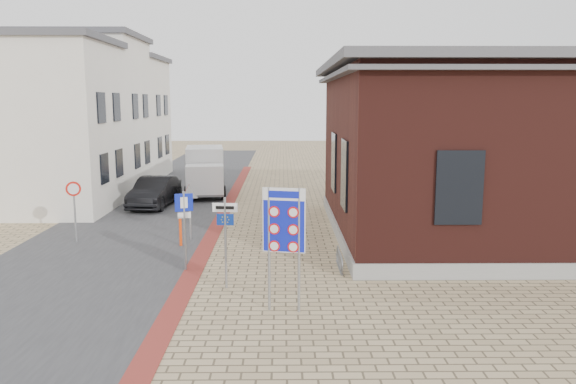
# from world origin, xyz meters

# --- Properties ---
(ground) EXTENTS (120.00, 120.00, 0.00)m
(ground) POSITION_xyz_m (0.00, 0.00, 0.00)
(ground) COLOR tan
(ground) RESTS_ON ground
(road_strip) EXTENTS (7.00, 60.00, 0.02)m
(road_strip) POSITION_xyz_m (-5.50, 15.00, 0.01)
(road_strip) COLOR #38383A
(road_strip) RESTS_ON ground
(curb_strip) EXTENTS (0.60, 40.00, 0.02)m
(curb_strip) POSITION_xyz_m (-2.00, 10.00, 0.01)
(curb_strip) COLOR maroon
(curb_strip) RESTS_ON ground
(brick_building) EXTENTS (13.00, 13.00, 6.80)m
(brick_building) POSITION_xyz_m (8.99, 7.00, 3.49)
(brick_building) COLOR gray
(brick_building) RESTS_ON ground
(townhouse_near) EXTENTS (7.40, 6.40, 8.30)m
(townhouse_near) POSITION_xyz_m (-10.99, 12.00, 4.17)
(townhouse_near) COLOR silver
(townhouse_near) RESTS_ON ground
(townhouse_mid) EXTENTS (7.40, 6.40, 9.10)m
(townhouse_mid) POSITION_xyz_m (-10.99, 18.00, 4.57)
(townhouse_mid) COLOR silver
(townhouse_mid) RESTS_ON ground
(townhouse_far) EXTENTS (7.40, 6.40, 8.30)m
(townhouse_far) POSITION_xyz_m (-10.99, 24.00, 4.17)
(townhouse_far) COLOR silver
(townhouse_far) RESTS_ON ground
(bike_rack) EXTENTS (0.08, 1.80, 0.60)m
(bike_rack) POSITION_xyz_m (2.65, 2.20, 0.26)
(bike_rack) COLOR slate
(bike_rack) RESTS_ON ground
(sedan) EXTENTS (1.96, 4.68, 1.51)m
(sedan) POSITION_xyz_m (-5.66, 12.87, 0.75)
(sedan) COLOR black
(sedan) RESTS_ON ground
(box_truck) EXTENTS (2.69, 5.33, 2.67)m
(box_truck) POSITION_xyz_m (-3.60, 16.50, 1.38)
(box_truck) COLOR slate
(box_truck) RESTS_ON ground
(border_sign) EXTENTS (1.08, 0.27, 3.19)m
(border_sign) POSITION_xyz_m (0.85, -1.50, 2.31)
(border_sign) COLOR gray
(border_sign) RESTS_ON ground
(essen_sign) EXTENTS (0.71, 0.10, 2.64)m
(essen_sign) POSITION_xyz_m (-0.80, 0.30, 1.76)
(essen_sign) COLOR gray
(essen_sign) RESTS_ON ground
(parking_sign) EXTENTS (0.55, 0.20, 2.54)m
(parking_sign) POSITION_xyz_m (-2.25, 2.00, 1.74)
(parking_sign) COLOR gray
(parking_sign) RESTS_ON ground
(yield_sign) EXTENTS (0.72, 0.35, 2.13)m
(yield_sign) POSITION_xyz_m (-2.75, 6.00, 1.60)
(yield_sign) COLOR gray
(yield_sign) RESTS_ON ground
(speed_sign) EXTENTS (0.54, 0.18, 2.35)m
(speed_sign) POSITION_xyz_m (-6.99, 5.54, 1.57)
(speed_sign) COLOR gray
(speed_sign) RESTS_ON ground
(bollard) EXTENTS (0.12, 0.12, 1.13)m
(bollard) POSITION_xyz_m (-2.95, 5.00, 0.56)
(bollard) COLOR #FF430D
(bollard) RESTS_ON ground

